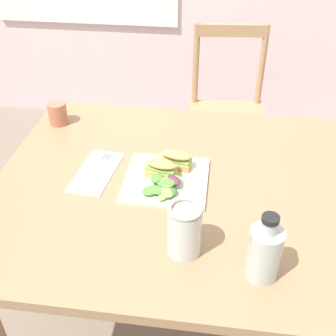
% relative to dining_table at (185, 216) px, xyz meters
% --- Properties ---
extents(dining_table, '(1.13, 0.92, 0.74)m').
position_rel_dining_table_xyz_m(dining_table, '(0.00, 0.00, 0.00)').
color(dining_table, '#997551').
rests_on(dining_table, ground).
extents(chair_wooden_far, '(0.44, 0.44, 0.87)m').
position_rel_dining_table_xyz_m(chair_wooden_far, '(0.13, 0.99, -0.16)').
color(chair_wooden_far, tan).
rests_on(chair_wooden_far, ground).
extents(plate_lunch, '(0.24, 0.24, 0.01)m').
position_rel_dining_table_xyz_m(plate_lunch, '(-0.06, 0.00, 0.13)').
color(plate_lunch, beige).
rests_on(plate_lunch, dining_table).
extents(sandwich_half_front, '(0.10, 0.07, 0.06)m').
position_rel_dining_table_xyz_m(sandwich_half_front, '(-0.07, 0.01, 0.17)').
color(sandwich_half_front, tan).
rests_on(sandwich_half_front, plate_lunch).
extents(sandwich_half_back, '(0.10, 0.07, 0.06)m').
position_rel_dining_table_xyz_m(sandwich_half_back, '(-0.04, 0.06, 0.17)').
color(sandwich_half_back, tan).
rests_on(sandwich_half_back, plate_lunch).
extents(salad_mixed_greens, '(0.12, 0.15, 0.03)m').
position_rel_dining_table_xyz_m(salad_mixed_greens, '(-0.05, -0.04, 0.15)').
color(salad_mixed_greens, '#6B9E47').
rests_on(salad_mixed_greens, plate_lunch).
extents(napkin_folded, '(0.13, 0.23, 0.00)m').
position_rel_dining_table_xyz_m(napkin_folded, '(-0.27, 0.02, 0.13)').
color(napkin_folded, white).
rests_on(napkin_folded, dining_table).
extents(fork_on_napkin, '(0.05, 0.19, 0.00)m').
position_rel_dining_table_xyz_m(fork_on_napkin, '(-0.27, 0.03, 0.13)').
color(fork_on_napkin, silver).
rests_on(fork_on_napkin, napkin_folded).
extents(bottle_cold_brew, '(0.07, 0.07, 0.17)m').
position_rel_dining_table_xyz_m(bottle_cold_brew, '(0.20, -0.31, 0.19)').
color(bottle_cold_brew, black).
rests_on(bottle_cold_brew, dining_table).
extents(mason_jar_iced_tea, '(0.08, 0.08, 0.14)m').
position_rel_dining_table_xyz_m(mason_jar_iced_tea, '(0.02, -0.26, 0.19)').
color(mason_jar_iced_tea, gold).
rests_on(mason_jar_iced_tea, dining_table).
extents(cup_extra_side, '(0.07, 0.07, 0.08)m').
position_rel_dining_table_xyz_m(cup_extra_side, '(-0.49, 0.29, 0.17)').
color(cup_extra_side, '#B2664C').
rests_on(cup_extra_side, dining_table).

